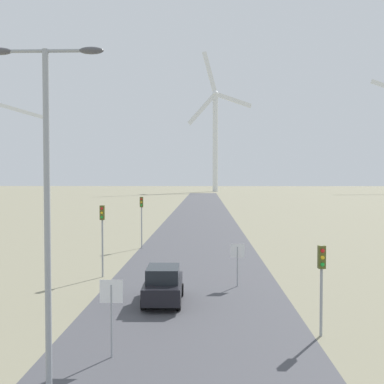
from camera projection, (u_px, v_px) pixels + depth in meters
road_surface at (199, 230)px, 52.72m from camera, size 10.00×240.00×0.01m
streetlamp at (47, 178)px, 12.77m from camera, size 3.31×0.32×9.92m
stop_sign_near at (111, 303)px, 15.50m from camera, size 0.81×0.07×2.72m
stop_sign_far at (237, 257)px, 25.59m from camera, size 0.81×0.07×2.45m
traffic_light_post_near_left at (102, 225)px, 27.92m from camera, size 0.28×0.34×4.48m
traffic_light_post_near_right at (322, 270)px, 17.56m from camera, size 0.28×0.33×3.58m
traffic_light_post_mid_left at (142, 211)px, 39.25m from camera, size 0.28×0.33×4.51m
car_approaching at (163, 285)px, 22.28m from camera, size 1.90×4.14×1.83m
wind_turbine_left at (215, 131)px, 189.74m from camera, size 27.66×13.42×58.59m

